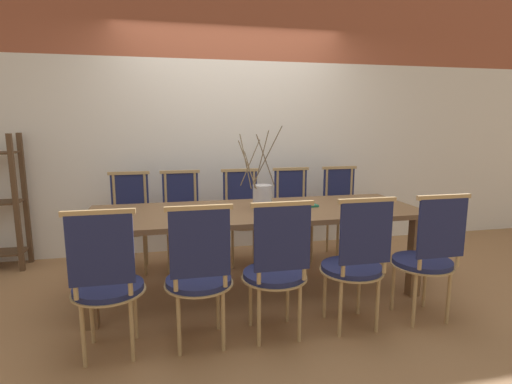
# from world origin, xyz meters

# --- Properties ---
(ground_plane) EXTENTS (16.00, 16.00, 0.00)m
(ground_plane) POSITION_xyz_m (0.00, 0.00, 0.00)
(ground_plane) COLOR #9E7047
(wall_rear) EXTENTS (12.00, 0.06, 3.20)m
(wall_rear) POSITION_xyz_m (0.00, 1.32, 1.60)
(wall_rear) COLOR silver
(wall_rear) RESTS_ON ground_plane
(dining_table) EXTENTS (2.78, 0.95, 0.73)m
(dining_table) POSITION_xyz_m (0.00, 0.00, 0.64)
(dining_table) COLOR brown
(dining_table) RESTS_ON ground_plane
(chair_near_leftend) EXTENTS (0.45, 0.45, 0.97)m
(chair_near_leftend) POSITION_xyz_m (-1.10, -0.78, 0.51)
(chair_near_leftend) COLOR #1E234C
(chair_near_leftend) RESTS_ON ground_plane
(chair_near_left) EXTENTS (0.45, 0.45, 0.97)m
(chair_near_left) POSITION_xyz_m (-0.54, -0.78, 0.51)
(chair_near_left) COLOR #1E234C
(chair_near_left) RESTS_ON ground_plane
(chair_near_center) EXTENTS (0.45, 0.45, 0.97)m
(chair_near_center) POSITION_xyz_m (-0.03, -0.78, 0.51)
(chair_near_center) COLOR #1E234C
(chair_near_center) RESTS_ON ground_plane
(chair_near_right) EXTENTS (0.45, 0.45, 0.97)m
(chair_near_right) POSITION_xyz_m (0.54, -0.78, 0.51)
(chair_near_right) COLOR #1E234C
(chair_near_right) RESTS_ON ground_plane
(chair_near_rightend) EXTENTS (0.45, 0.45, 0.97)m
(chair_near_rightend) POSITION_xyz_m (1.10, -0.78, 0.51)
(chair_near_rightend) COLOR #1E234C
(chair_near_rightend) RESTS_ON ground_plane
(chair_far_leftend) EXTENTS (0.45, 0.45, 0.97)m
(chair_far_leftend) POSITION_xyz_m (-1.10, 0.78, 0.51)
(chair_far_leftend) COLOR #1E234C
(chair_far_leftend) RESTS_ON ground_plane
(chair_far_left) EXTENTS (0.45, 0.45, 0.97)m
(chair_far_left) POSITION_xyz_m (-0.60, 0.78, 0.51)
(chair_far_left) COLOR #1E234C
(chair_far_left) RESTS_ON ground_plane
(chair_far_center) EXTENTS (0.45, 0.45, 0.97)m
(chair_far_center) POSITION_xyz_m (0.03, 0.78, 0.51)
(chair_far_center) COLOR #1E234C
(chair_far_center) RESTS_ON ground_plane
(chair_far_right) EXTENTS (0.45, 0.45, 0.97)m
(chair_far_right) POSITION_xyz_m (0.59, 0.78, 0.51)
(chair_far_right) COLOR #1E234C
(chair_far_right) RESTS_ON ground_plane
(chair_far_rightend) EXTENTS (0.45, 0.45, 0.97)m
(chair_far_rightend) POSITION_xyz_m (1.16, 0.78, 0.51)
(chair_far_rightend) COLOR #1E234C
(chair_far_rightend) RESTS_ON ground_plane
(vase_centerpiece) EXTENTS (0.37, 0.38, 0.70)m
(vase_centerpiece) POSITION_xyz_m (0.05, 0.01, 0.84)
(vase_centerpiece) COLOR silver
(vase_centerpiece) RESTS_ON dining_table
(book_stack) EXTENTS (0.28, 0.20, 0.02)m
(book_stack) POSITION_xyz_m (0.42, 0.04, 0.74)
(book_stack) COLOR #1E6B4C
(book_stack) RESTS_ON dining_table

